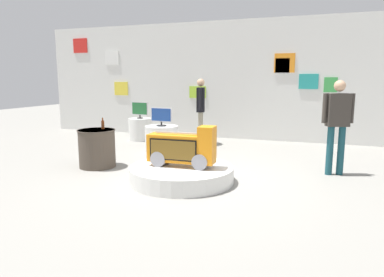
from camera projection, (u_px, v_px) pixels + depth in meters
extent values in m
plane|color=gray|center=(193.00, 178.00, 6.12)|extent=(30.00, 30.00, 0.00)
cube|color=silver|center=(243.00, 81.00, 9.88)|extent=(12.78, 0.10, 3.36)
cube|color=teal|center=(309.00, 81.00, 9.24)|extent=(0.50, 0.02, 0.40)
cube|color=green|center=(331.00, 85.00, 9.07)|extent=(0.33, 0.02, 0.38)
cube|color=yellow|center=(121.00, 89.00, 11.14)|extent=(0.48, 0.02, 0.42)
cube|color=gray|center=(282.00, 66.00, 9.39)|extent=(0.38, 0.02, 0.39)
cube|color=orange|center=(285.00, 63.00, 9.37)|extent=(0.54, 0.02, 0.51)
cube|color=#9ECC33|center=(198.00, 92.00, 10.31)|extent=(0.51, 0.02, 0.35)
cube|color=red|center=(80.00, 46.00, 11.39)|extent=(0.53, 0.02, 0.46)
cube|color=white|center=(112.00, 58.00, 11.07)|extent=(0.48, 0.02, 0.43)
cylinder|color=silver|center=(182.00, 174.00, 5.86)|extent=(1.75, 1.75, 0.27)
cylinder|color=gray|center=(161.00, 157.00, 5.93)|extent=(0.27, 0.38, 0.26)
cylinder|color=gray|center=(202.00, 160.00, 5.71)|extent=(0.27, 0.38, 0.26)
cube|color=orange|center=(181.00, 148.00, 5.79)|extent=(1.14, 0.36, 0.46)
cube|color=orange|center=(207.00, 131.00, 5.61)|extent=(0.26, 0.33, 0.16)
cube|color=black|center=(173.00, 150.00, 5.66)|extent=(0.81, 0.04, 0.35)
cube|color=brown|center=(173.00, 150.00, 5.66)|extent=(0.77, 0.04, 0.31)
cube|color=#B2B2B7|center=(181.00, 133.00, 5.75)|extent=(0.90, 0.06, 0.02)
cylinder|color=silver|center=(140.00, 129.00, 9.88)|extent=(0.66, 0.66, 0.62)
cylinder|color=black|center=(140.00, 118.00, 9.83)|extent=(0.17, 0.17, 0.02)
cylinder|color=black|center=(140.00, 116.00, 9.82)|extent=(0.04, 0.04, 0.08)
cube|color=silver|center=(140.00, 108.00, 9.78)|extent=(0.53, 0.10, 0.36)
cube|color=#1E5B2D|center=(139.00, 108.00, 9.76)|extent=(0.48, 0.07, 0.33)
cylinder|color=silver|center=(162.00, 139.00, 8.27)|extent=(0.79, 0.79, 0.62)
cylinder|color=black|center=(161.00, 126.00, 8.22)|extent=(0.23, 0.23, 0.02)
cylinder|color=black|center=(161.00, 123.00, 8.21)|extent=(0.04, 0.04, 0.09)
cube|color=silver|center=(161.00, 115.00, 8.18)|extent=(0.56, 0.10, 0.33)
cube|color=navy|center=(161.00, 115.00, 8.16)|extent=(0.51, 0.07, 0.29)
cylinder|color=#4C4238|center=(97.00, 148.00, 6.82)|extent=(0.70, 0.70, 0.74)
cylinder|color=#4C4238|center=(96.00, 130.00, 6.76)|extent=(0.73, 0.73, 0.02)
cylinder|color=brown|center=(103.00, 125.00, 6.85)|extent=(0.06, 0.06, 0.17)
cylinder|color=brown|center=(103.00, 119.00, 6.84)|extent=(0.03, 0.03, 0.06)
cylinder|color=#194751|center=(341.00, 151.00, 6.25)|extent=(0.12, 0.12, 0.89)
cylinder|color=#194751|center=(330.00, 151.00, 6.25)|extent=(0.12, 0.12, 0.89)
cube|color=#38332D|center=(338.00, 110.00, 6.13)|extent=(0.42, 0.31, 0.58)
sphere|color=tan|center=(340.00, 86.00, 6.06)|extent=(0.20, 0.20, 0.20)
cylinder|color=#38332D|center=(352.00, 108.00, 6.12)|extent=(0.08, 0.08, 0.52)
cylinder|color=#38332D|center=(325.00, 108.00, 6.13)|extent=(0.08, 0.08, 0.52)
cylinder|color=gray|center=(201.00, 127.00, 9.34)|extent=(0.12, 0.12, 0.87)
cylinder|color=gray|center=(200.00, 129.00, 9.14)|extent=(0.12, 0.12, 0.87)
cube|color=black|center=(201.00, 100.00, 9.11)|extent=(0.29, 0.42, 0.63)
sphere|color=tan|center=(201.00, 82.00, 9.04)|extent=(0.20, 0.20, 0.20)
cylinder|color=black|center=(201.00, 98.00, 9.35)|extent=(0.08, 0.08, 0.57)
cylinder|color=black|center=(200.00, 99.00, 8.87)|extent=(0.08, 0.08, 0.57)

